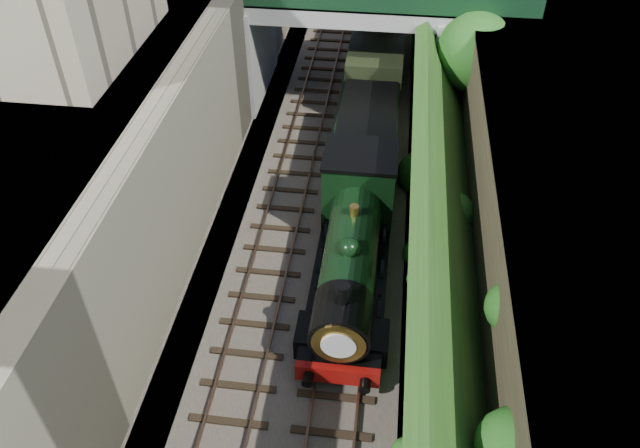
# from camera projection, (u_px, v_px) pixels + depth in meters

# --- Properties ---
(trackbed) EXTENTS (10.00, 90.00, 0.20)m
(trackbed) POSITION_uv_depth(u_px,v_px,m) (345.00, 135.00, 31.65)
(trackbed) COLOR #473F38
(trackbed) RESTS_ON ground
(retaining_wall) EXTENTS (1.00, 90.00, 7.00)m
(retaining_wall) POSITION_uv_depth(u_px,v_px,m) (233.00, 68.00, 29.94)
(retaining_wall) COLOR #756B56
(retaining_wall) RESTS_ON ground
(street_plateau_left) EXTENTS (6.00, 90.00, 7.00)m
(street_plateau_left) POSITION_uv_depth(u_px,v_px,m) (163.00, 63.00, 30.27)
(street_plateau_left) COLOR #262628
(street_plateau_left) RESTS_ON ground
(street_plateau_right) EXTENTS (8.00, 90.00, 6.25)m
(street_plateau_right) POSITION_uv_depth(u_px,v_px,m) (552.00, 94.00, 28.75)
(street_plateau_right) COLOR #262628
(street_plateau_right) RESTS_ON ground
(embankment_slope) EXTENTS (4.85, 90.00, 6.44)m
(embankment_slope) POSITION_uv_depth(u_px,v_px,m) (453.00, 114.00, 28.15)
(embankment_slope) COLOR #1E4714
(embankment_slope) RESTS_ON ground
(track_left) EXTENTS (2.50, 90.00, 0.20)m
(track_left) POSITION_uv_depth(u_px,v_px,m) (306.00, 130.00, 31.74)
(track_left) COLOR black
(track_left) RESTS_ON trackbed
(track_right) EXTENTS (2.50, 90.00, 0.20)m
(track_right) POSITION_uv_depth(u_px,v_px,m) (369.00, 135.00, 31.44)
(track_right) COLOR black
(track_right) RESTS_ON trackbed
(road_bridge) EXTENTS (16.00, 6.40, 7.25)m
(road_bridge) POSITION_uv_depth(u_px,v_px,m) (373.00, 29.00, 31.93)
(road_bridge) COLOR gray
(road_bridge) RESTS_ON ground
(tree) EXTENTS (3.60, 3.80, 6.60)m
(tree) POSITION_uv_depth(u_px,v_px,m) (477.00, 54.00, 28.50)
(tree) COLOR black
(tree) RESTS_ON ground
(locomotive) EXTENTS (3.10, 10.22, 3.83)m
(locomotive) POSITION_uv_depth(u_px,v_px,m) (352.00, 247.00, 22.81)
(locomotive) COLOR black
(locomotive) RESTS_ON trackbed
(tender) EXTENTS (2.70, 6.00, 3.05)m
(tender) POSITION_uv_depth(u_px,v_px,m) (366.00, 142.00, 28.49)
(tender) COLOR black
(tender) RESTS_ON trackbed
(coach_front) EXTENTS (2.90, 18.00, 3.70)m
(coach_front) POSITION_uv_depth(u_px,v_px,m) (382.00, 20.00, 37.62)
(coach_front) COLOR black
(coach_front) RESTS_ON trackbed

